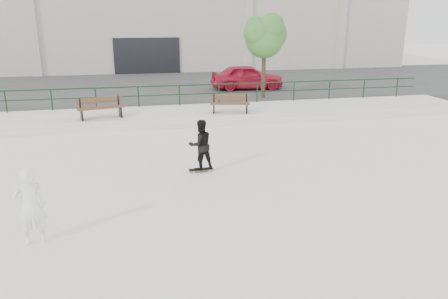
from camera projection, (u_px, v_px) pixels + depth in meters
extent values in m
plane|color=white|center=(188.00, 203.00, 11.61)|extent=(120.00, 120.00, 0.00)
cube|color=beige|center=(162.00, 117.00, 20.42)|extent=(30.00, 3.00, 0.50)
cube|color=#323232|center=(152.00, 89.00, 28.37)|extent=(60.00, 14.00, 0.50)
cylinder|color=#12331B|center=(159.00, 86.00, 21.27)|extent=(28.00, 0.06, 0.06)
cylinder|color=#12331B|center=(159.00, 95.00, 21.40)|extent=(28.00, 0.05, 0.05)
cylinder|color=#12331B|center=(6.00, 102.00, 20.03)|extent=(0.06, 0.06, 1.00)
cylinder|color=#12331B|center=(52.00, 100.00, 20.43)|extent=(0.06, 0.06, 1.00)
cylinder|color=#12331B|center=(96.00, 99.00, 20.82)|extent=(0.06, 0.06, 1.00)
cylinder|color=#12331B|center=(138.00, 97.00, 21.22)|extent=(0.06, 0.06, 1.00)
cylinder|color=#12331B|center=(179.00, 95.00, 21.61)|extent=(0.06, 0.06, 1.00)
cylinder|color=#12331B|center=(219.00, 94.00, 22.01)|extent=(0.06, 0.06, 1.00)
cylinder|color=#12331B|center=(257.00, 93.00, 22.40)|extent=(0.06, 0.06, 1.00)
cylinder|color=#12331B|center=(294.00, 91.00, 22.80)|extent=(0.06, 0.06, 1.00)
cylinder|color=#12331B|center=(329.00, 90.00, 23.20)|extent=(0.06, 0.06, 1.00)
cylinder|color=#12331B|center=(364.00, 89.00, 23.59)|extent=(0.06, 0.06, 1.00)
cylinder|color=#12331B|center=(397.00, 88.00, 23.99)|extent=(0.06, 0.06, 1.00)
cube|color=#B3B0A1|center=(142.00, 25.00, 40.36)|extent=(44.00, 16.00, 8.00)
cube|color=black|center=(147.00, 59.00, 33.54)|extent=(5.00, 0.15, 3.20)
cube|color=#B3B0A1|center=(34.00, 40.00, 31.47)|extent=(0.60, 0.25, 6.20)
cube|color=#B3B0A1|center=(248.00, 38.00, 34.63)|extent=(0.60, 0.25, 6.20)
cube|color=#B3B0A1|center=(341.00, 37.00, 36.22)|extent=(0.60, 0.25, 6.20)
cube|color=brown|center=(102.00, 109.00, 18.70)|extent=(1.95, 0.54, 0.04)
cube|color=brown|center=(101.00, 108.00, 18.87)|extent=(1.95, 0.54, 0.04)
cube|color=brown|center=(100.00, 107.00, 19.04)|extent=(1.95, 0.54, 0.04)
cube|color=brown|center=(99.00, 102.00, 19.06)|extent=(1.93, 0.45, 0.11)
cube|color=brown|center=(99.00, 98.00, 19.01)|extent=(1.93, 0.45, 0.11)
cube|color=black|center=(82.00, 115.00, 18.63)|extent=(0.18, 0.55, 0.46)
cube|color=black|center=(80.00, 103.00, 18.74)|extent=(0.08, 0.07, 0.46)
cube|color=black|center=(120.00, 112.00, 19.26)|extent=(0.18, 0.55, 0.46)
cube|color=black|center=(118.00, 101.00, 19.38)|extent=(0.08, 0.07, 0.46)
cube|color=brown|center=(230.00, 104.00, 19.79)|extent=(1.79, 0.49, 0.04)
cube|color=brown|center=(230.00, 104.00, 19.96)|extent=(1.79, 0.49, 0.04)
cube|color=brown|center=(230.00, 103.00, 20.14)|extent=(1.79, 0.49, 0.04)
cube|color=brown|center=(230.00, 98.00, 20.16)|extent=(1.78, 0.42, 0.10)
cube|color=brown|center=(230.00, 95.00, 20.12)|extent=(1.78, 0.42, 0.10)
cube|color=black|center=(214.00, 108.00, 20.03)|extent=(0.16, 0.50, 0.42)
cube|color=black|center=(214.00, 98.00, 20.16)|extent=(0.07, 0.06, 0.42)
cube|color=black|center=(247.00, 108.00, 20.03)|extent=(0.16, 0.50, 0.42)
cube|color=black|center=(247.00, 98.00, 20.16)|extent=(0.07, 0.06, 0.42)
cylinder|color=#443622|center=(263.00, 73.00, 23.45)|extent=(0.22, 0.22, 2.67)
sphere|color=#2E6B27|center=(264.00, 39.00, 22.93)|extent=(2.00, 2.00, 2.00)
sphere|color=#2E6B27|center=(273.00, 34.00, 23.28)|extent=(1.55, 1.55, 1.55)
sphere|color=#2E6B27|center=(258.00, 33.00, 22.53)|extent=(1.44, 1.44, 1.44)
sphere|color=#2E6B27|center=(271.00, 26.00, 22.36)|extent=(1.33, 1.33, 1.33)
sphere|color=#2E6B27|center=(256.00, 28.00, 23.11)|extent=(1.22, 1.22, 1.22)
imported|color=#B51630|center=(247.00, 77.00, 26.42)|extent=(4.42, 1.95, 1.48)
cube|color=black|center=(201.00, 169.00, 13.95)|extent=(0.79, 0.27, 0.02)
cube|color=brown|center=(201.00, 170.00, 13.95)|extent=(0.79, 0.27, 0.01)
cube|color=#9A9A9F|center=(193.00, 171.00, 13.89)|extent=(0.07, 0.16, 0.03)
cube|color=#9A9A9F|center=(209.00, 170.00, 14.03)|extent=(0.07, 0.16, 0.03)
cylinder|color=#F4ECCB|center=(194.00, 173.00, 13.81)|extent=(0.06, 0.03, 0.06)
cylinder|color=#F4ECCB|center=(192.00, 171.00, 13.98)|extent=(0.06, 0.03, 0.06)
cylinder|color=#F4ECCB|center=(210.00, 171.00, 13.95)|extent=(0.06, 0.03, 0.06)
cylinder|color=#F4ECCB|center=(208.00, 169.00, 14.13)|extent=(0.06, 0.03, 0.06)
imported|color=black|center=(201.00, 145.00, 13.71)|extent=(0.90, 0.77, 1.61)
imported|color=white|center=(30.00, 206.00, 9.35)|extent=(0.72, 0.56, 1.74)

